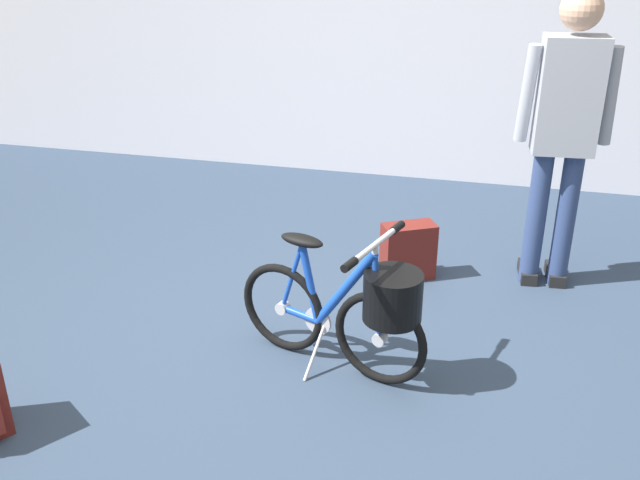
% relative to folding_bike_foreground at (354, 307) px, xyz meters
% --- Properties ---
extents(ground_plane, '(7.93, 7.93, 0.00)m').
position_rel_folding_bike_foreground_xyz_m(ground_plane, '(-0.29, -0.09, -0.35)').
color(ground_plane, '#2D3D51').
extents(folding_bike_foreground, '(0.96, 0.52, 0.71)m').
position_rel_folding_bike_foreground_xyz_m(folding_bike_foreground, '(0.00, 0.00, 0.00)').
color(folding_bike_foreground, black).
rests_on(folding_bike_foreground, ground_plane).
extents(visitor_near_wall, '(0.53, 0.29, 1.65)m').
position_rel_folding_bike_foreground_xyz_m(visitor_near_wall, '(0.90, 1.16, 0.59)').
color(visitor_near_wall, navy).
rests_on(visitor_near_wall, ground_plane).
extents(backpack_on_floor, '(0.34, 0.28, 0.34)m').
position_rel_folding_bike_foreground_xyz_m(backpack_on_floor, '(0.12, 1.03, -0.18)').
color(backpack_on_floor, maroon).
rests_on(backpack_on_floor, ground_plane).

